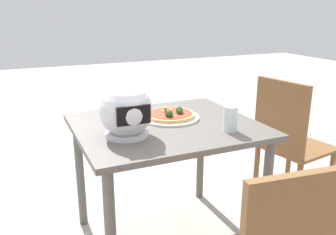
% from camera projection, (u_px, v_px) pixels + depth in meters
% --- Properties ---
extents(dining_table, '(0.96, 0.83, 0.72)m').
position_uv_depth(dining_table, '(166.00, 140.00, 1.96)').
color(dining_table, '#5B5651').
rests_on(dining_table, ground).
extents(pizza_plate, '(0.33, 0.33, 0.01)m').
position_uv_depth(pizza_plate, '(170.00, 117.00, 2.03)').
color(pizza_plate, white).
rests_on(pizza_plate, dining_table).
extents(pizza, '(0.28, 0.28, 0.06)m').
position_uv_depth(pizza, '(170.00, 114.00, 2.02)').
color(pizza, tan).
rests_on(pizza, pizza_plate).
extents(motorcycle_helmet, '(0.26, 0.26, 0.26)m').
position_uv_depth(motorcycle_helmet, '(126.00, 112.00, 1.72)').
color(motorcycle_helmet, silver).
rests_on(motorcycle_helmet, dining_table).
extents(drinking_glass, '(0.07, 0.07, 0.13)m').
position_uv_depth(drinking_glass, '(230.00, 119.00, 1.80)').
color(drinking_glass, silver).
rests_on(drinking_glass, dining_table).
extents(chair_side, '(0.46, 0.46, 0.90)m').
position_uv_depth(chair_side, '(288.00, 140.00, 2.30)').
color(chair_side, brown).
rests_on(chair_side, ground).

